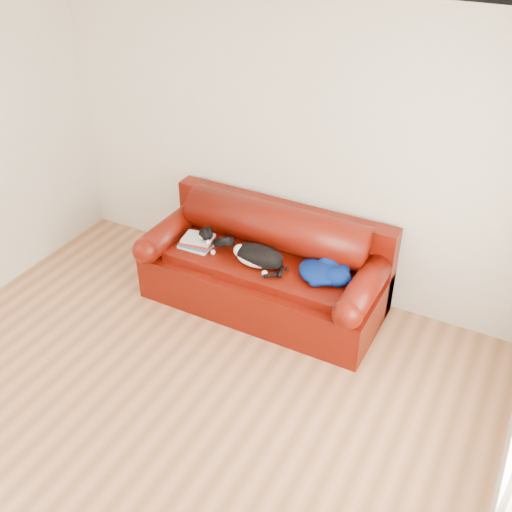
{
  "coord_description": "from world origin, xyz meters",
  "views": [
    {
      "loc": [
        2.01,
        -2.33,
        3.38
      ],
      "look_at": [
        0.05,
        1.35,
        0.6
      ],
      "focal_mm": 42.0,
      "sensor_mm": 36.0,
      "label": 1
    }
  ],
  "objects_px": {
    "sofa_base": "(264,282)",
    "book_stack": "(198,242)",
    "cat": "(258,256)",
    "blanket": "(324,272)"
  },
  "relations": [
    {
      "from": "sofa_base",
      "to": "book_stack",
      "type": "height_order",
      "value": "book_stack"
    },
    {
      "from": "sofa_base",
      "to": "book_stack",
      "type": "distance_m",
      "value": 0.69
    },
    {
      "from": "sofa_base",
      "to": "cat",
      "type": "distance_m",
      "value": 0.37
    },
    {
      "from": "book_stack",
      "to": "cat",
      "type": "xyz_separation_m",
      "value": [
        0.6,
        -0.0,
        0.04
      ]
    },
    {
      "from": "book_stack",
      "to": "blanket",
      "type": "distance_m",
      "value": 1.18
    },
    {
      "from": "sofa_base",
      "to": "blanket",
      "type": "height_order",
      "value": "blanket"
    },
    {
      "from": "book_stack",
      "to": "blanket",
      "type": "height_order",
      "value": "blanket"
    },
    {
      "from": "book_stack",
      "to": "cat",
      "type": "bearing_deg",
      "value": -0.31
    },
    {
      "from": "book_stack",
      "to": "blanket",
      "type": "bearing_deg",
      "value": 4.09
    },
    {
      "from": "cat",
      "to": "sofa_base",
      "type": "bearing_deg",
      "value": 96.9
    }
  ]
}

